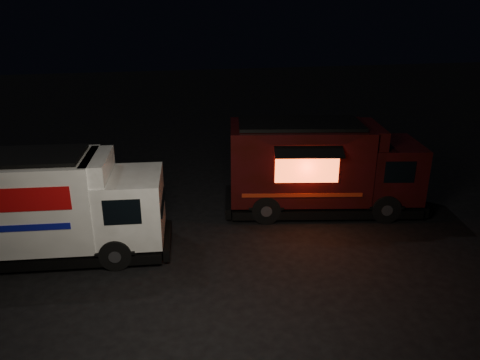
% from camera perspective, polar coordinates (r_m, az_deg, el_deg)
% --- Properties ---
extents(ground, '(80.00, 80.00, 0.00)m').
position_cam_1_polar(ground, '(13.42, -5.87, -9.86)').
color(ground, black).
rests_on(ground, ground).
extents(white_truck, '(6.88, 2.89, 3.04)m').
position_cam_1_polar(white_truck, '(14.11, -22.43, -2.94)').
color(white_truck, white).
rests_on(white_truck, ground).
extents(red_truck, '(7.08, 3.65, 3.14)m').
position_cam_1_polar(red_truck, '(16.26, 10.18, 1.62)').
color(red_truck, '#33090D').
rests_on(red_truck, ground).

